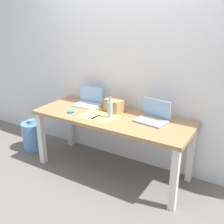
% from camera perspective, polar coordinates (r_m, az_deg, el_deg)
% --- Properties ---
extents(ground_plane, '(8.00, 8.00, 0.00)m').
position_cam_1_polar(ground_plane, '(3.46, -0.00, -12.13)').
color(ground_plane, slate).
extents(back_wall, '(5.20, 0.08, 2.60)m').
position_cam_1_polar(back_wall, '(3.31, 3.67, 10.68)').
color(back_wall, white).
rests_on(back_wall, ground).
extents(desk, '(1.85, 0.69, 0.73)m').
position_cam_1_polar(desk, '(3.16, -0.00, -2.47)').
color(desk, '#A37A4C').
rests_on(desk, ground).
extents(laptop_left, '(0.35, 0.26, 0.23)m').
position_cam_1_polar(laptop_left, '(3.48, -4.93, 2.24)').
color(laptop_left, silver).
rests_on(laptop_left, desk).
extents(laptop_right, '(0.36, 0.29, 0.23)m').
position_cam_1_polar(laptop_right, '(3.00, 8.53, -1.00)').
color(laptop_right, gray).
rests_on(laptop_right, desk).
extents(beer_bottle, '(0.06, 0.06, 0.27)m').
position_cam_1_polar(beer_bottle, '(3.04, -0.43, 0.59)').
color(beer_bottle, '#99B7C1').
rests_on(beer_bottle, desk).
extents(computer_mouse, '(0.10, 0.12, 0.03)m').
position_cam_1_polar(computer_mouse, '(3.25, -8.54, 0.14)').
color(computer_mouse, '#338CC6').
rests_on(computer_mouse, desk).
extents(cardboard_box, '(0.26, 0.22, 0.15)m').
position_cam_1_polar(cardboard_box, '(3.24, 0.60, 1.41)').
color(cardboard_box, tan).
rests_on(cardboard_box, desk).
extents(paper_sheet_center, '(0.27, 0.33, 0.00)m').
position_cam_1_polar(paper_sheet_center, '(3.09, -1.22, -1.07)').
color(paper_sheet_center, '#F4E06B').
rests_on(paper_sheet_center, desk).
extents(paper_yellow_folder, '(0.23, 0.31, 0.00)m').
position_cam_1_polar(paper_yellow_folder, '(3.17, -4.52, -0.55)').
color(paper_yellow_folder, '#F4E06B').
rests_on(paper_yellow_folder, desk).
extents(water_cooler_jug, '(0.29, 0.29, 0.45)m').
position_cam_1_polar(water_cooler_jug, '(4.00, -16.20, -4.84)').
color(water_cooler_jug, '#598CC6').
rests_on(water_cooler_jug, ground).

